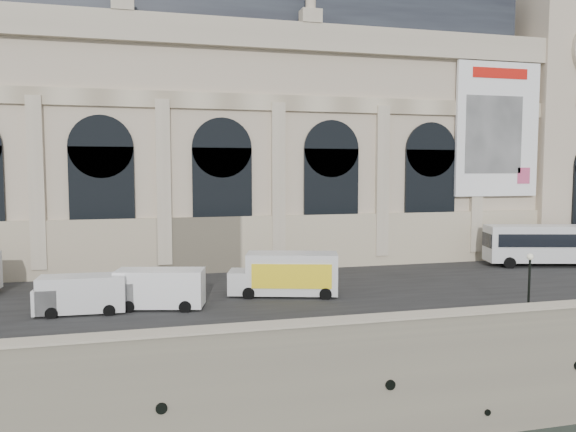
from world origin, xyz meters
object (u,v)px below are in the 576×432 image
(van_c, at_px, (155,289))
(box_truck, at_px, (286,274))
(van_b, at_px, (77,295))
(lamp_right, at_px, (529,285))
(bus_right, at_px, (557,244))

(van_c, xyz_separation_m, box_truck, (9.24, 1.52, 0.25))
(van_b, xyz_separation_m, lamp_right, (27.45, -7.32, 0.70))
(bus_right, xyz_separation_m, van_c, (-36.95, -7.22, -0.84))
(lamp_right, bearing_deg, bus_right, 45.76)
(van_c, distance_m, lamp_right, 23.87)
(van_c, bearing_deg, van_b, -178.43)
(van_c, height_order, box_truck, box_truck)
(bus_right, bearing_deg, van_c, -168.95)
(bus_right, relative_size, van_b, 2.39)
(lamp_right, bearing_deg, box_truck, 146.27)
(bus_right, distance_m, box_truck, 28.30)
(van_b, xyz_separation_m, van_c, (4.78, 0.13, 0.08))
(bus_right, height_order, lamp_right, lamp_right)
(bus_right, bearing_deg, box_truck, -168.39)
(lamp_right, bearing_deg, van_c, 161.81)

